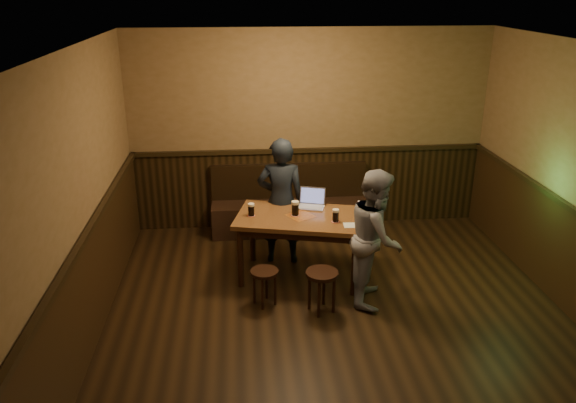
# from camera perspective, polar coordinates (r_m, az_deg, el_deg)

# --- Properties ---
(room) EXTENTS (5.04, 6.04, 2.84)m
(room) POSITION_cam_1_polar(r_m,az_deg,el_deg) (5.39, 5.92, -2.15)
(room) COLOR black
(room) RESTS_ON ground
(bench) EXTENTS (2.20, 0.50, 0.95)m
(bench) POSITION_cam_1_polar(r_m,az_deg,el_deg) (8.00, 0.18, -0.88)
(bench) COLOR black
(bench) RESTS_ON ground
(pub_table) EXTENTS (1.64, 1.18, 0.80)m
(pub_table) POSITION_cam_1_polar(r_m,az_deg,el_deg) (6.60, 1.29, -2.31)
(pub_table) COLOR #5B291A
(pub_table) RESTS_ON ground
(stool_left) EXTENTS (0.37, 0.37, 0.42)m
(stool_left) POSITION_cam_1_polar(r_m,az_deg,el_deg) (6.19, -2.41, -7.70)
(stool_left) COLOR black
(stool_left) RESTS_ON ground
(stool_right) EXTENTS (0.45, 0.45, 0.47)m
(stool_right) POSITION_cam_1_polar(r_m,az_deg,el_deg) (6.05, 3.46, -7.94)
(stool_right) COLOR black
(stool_right) RESTS_ON ground
(pint_left) EXTENTS (0.10, 0.10, 0.15)m
(pint_left) POSITION_cam_1_polar(r_m,az_deg,el_deg) (6.54, -3.76, -0.83)
(pint_left) COLOR maroon
(pint_left) RESTS_ON pub_table
(pint_mid) EXTENTS (0.11, 0.11, 0.18)m
(pint_mid) POSITION_cam_1_polar(r_m,az_deg,el_deg) (6.54, 0.74, -0.69)
(pint_mid) COLOR maroon
(pint_mid) RESTS_ON pub_table
(pint_right) EXTENTS (0.10, 0.10, 0.15)m
(pint_right) POSITION_cam_1_polar(r_m,az_deg,el_deg) (6.39, 4.86, -1.43)
(pint_right) COLOR maroon
(pint_right) RESTS_ON pub_table
(laptop) EXTENTS (0.37, 0.33, 0.22)m
(laptop) POSITION_cam_1_polar(r_m,az_deg,el_deg) (6.82, 2.41, -0.05)
(laptop) COLOR silver
(laptop) RESTS_ON pub_table
(menu) EXTENTS (0.23, 0.16, 0.00)m
(menu) POSITION_cam_1_polar(r_m,az_deg,el_deg) (6.34, 6.66, -2.41)
(menu) COLOR silver
(menu) RESTS_ON pub_table
(person_suit) EXTENTS (0.63, 0.45, 1.62)m
(person_suit) POSITION_cam_1_polar(r_m,az_deg,el_deg) (6.96, -0.71, 0.04)
(person_suit) COLOR black
(person_suit) RESTS_ON ground
(person_grey) EXTENTS (0.76, 0.87, 1.52)m
(person_grey) POSITION_cam_1_polar(r_m,az_deg,el_deg) (6.18, 8.93, -3.56)
(person_grey) COLOR gray
(person_grey) RESTS_ON ground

